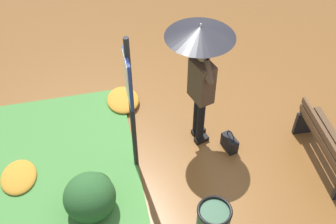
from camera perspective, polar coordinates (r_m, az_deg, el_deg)
The scene contains 8 objects.
ground_plane at distance 6.51m, azimuth 4.28°, elevation -4.98°, with size 18.00×18.00×0.00m, color brown.
person_with_umbrella at distance 5.66m, azimuth 4.56°, elevation 7.65°, with size 0.96×0.96×2.04m.
info_sign_post at distance 5.23m, azimuth -5.31°, elevation 2.45°, with size 0.44×0.07×2.30m.
handbag at distance 6.46m, azimuth 8.53°, elevation -4.23°, with size 0.32×0.21×0.37m.
park_bench at distance 6.42m, azimuth 21.06°, elevation -4.29°, with size 1.40×0.44×0.75m.
shrub_cluster at distance 5.69m, azimuth -10.61°, elevation -11.26°, with size 0.77×0.70×0.63m.
leaf_pile_near_person at distance 7.19m, azimuth -6.26°, elevation 1.68°, with size 0.69×0.55×0.15m.
leaf_pile_by_bench at distance 6.43m, azimuth -20.00°, elevation -8.48°, with size 0.65×0.52×0.14m.
Camera 1 is at (-4.00, 1.41, 4.93)m, focal length 43.96 mm.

